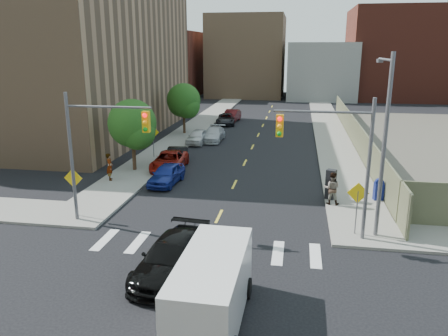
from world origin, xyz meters
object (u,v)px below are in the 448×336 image
(parked_car_blue, at_px, (167,174))
(mailbox, at_px, (379,189))
(black_sedan, at_px, (171,257))
(pedestrian_west, at_px, (110,167))
(payphone, at_px, (331,184))
(pedestrian_east, at_px, (332,188))
(parked_car_silver, at_px, (213,134))
(parked_car_black, at_px, (176,156))
(parked_car_red, at_px, (169,161))
(parked_car_maroon, at_px, (232,116))
(cargo_van, at_px, (213,285))
(parked_car_white, at_px, (198,137))
(parked_car_grey, at_px, (226,119))

(parked_car_blue, xyz_separation_m, mailbox, (13.85, -1.35, 0.10))
(black_sedan, relative_size, pedestrian_west, 2.74)
(payphone, bearing_deg, pedestrian_east, -66.62)
(parked_car_blue, distance_m, parked_car_silver, 14.74)
(parked_car_black, distance_m, pedestrian_east, 14.28)
(black_sedan, height_order, pedestrian_east, pedestrian_east)
(parked_car_red, bearing_deg, parked_car_silver, 79.15)
(parked_car_black, distance_m, black_sedan, 18.05)
(parked_car_red, xyz_separation_m, mailbox, (14.70, -4.92, 0.10))
(parked_car_maroon, bearing_deg, parked_car_silver, -85.11)
(parked_car_black, bearing_deg, parked_car_maroon, 81.39)
(mailbox, distance_m, pedestrian_west, 17.94)
(black_sedan, height_order, pedestrian_west, pedestrian_west)
(parked_car_blue, xyz_separation_m, payphone, (10.95, -1.67, 0.38))
(parked_car_maroon, bearing_deg, parked_car_black, -88.57)
(parked_car_blue, bearing_deg, cargo_van, -63.39)
(parked_car_blue, distance_m, pedestrian_west, 4.07)
(parked_car_white, bearing_deg, parked_car_grey, 88.92)
(parked_car_white, relative_size, pedestrian_west, 2.11)
(black_sedan, distance_m, pedestrian_east, 11.78)
(parked_car_white, xyz_separation_m, pedestrian_west, (-3.20, -13.51, 0.42))
(parked_car_blue, bearing_deg, pedestrian_east, -9.41)
(parked_car_blue, relative_size, parked_car_maroon, 0.90)
(parked_car_red, bearing_deg, pedestrian_east, -31.86)
(payphone, bearing_deg, parked_car_red, 179.47)
(parked_car_blue, height_order, pedestrian_west, pedestrian_west)
(pedestrian_east, bearing_deg, parked_car_maroon, -63.64)
(parked_car_maroon, xyz_separation_m, payphone, (10.50, -28.55, 0.32))
(parked_car_red, bearing_deg, parked_car_white, 85.79)
(parked_car_black, height_order, pedestrian_west, pedestrian_west)
(parked_car_blue, relative_size, pedestrian_east, 2.10)
(parked_car_white, height_order, black_sedan, black_sedan)
(parked_car_white, bearing_deg, cargo_van, -72.26)
(parked_car_silver, distance_m, parked_car_maroon, 12.15)
(parked_car_black, xyz_separation_m, parked_car_grey, (0.96, 19.28, 0.01))
(pedestrian_west, height_order, pedestrian_east, pedestrian_east)
(parked_car_blue, relative_size, payphone, 2.21)
(parked_car_silver, distance_m, parked_car_grey, 9.96)
(parked_car_white, xyz_separation_m, pedestrian_east, (11.80, -15.92, 0.44))
(black_sedan, distance_m, pedestrian_west, 14.20)
(parked_car_grey, relative_size, pedestrian_west, 2.49)
(parked_car_silver, relative_size, parked_car_grey, 0.99)
(parked_car_maroon, xyz_separation_m, pedestrian_east, (10.50, -29.50, 0.37))
(parked_car_red, xyz_separation_m, parked_car_maroon, (1.30, 23.32, 0.05))
(parked_car_black, bearing_deg, black_sedan, -80.05)
(pedestrian_east, bearing_deg, black_sedan, 59.70)
(parked_car_red, bearing_deg, pedestrian_west, -134.45)
(parked_car_grey, xyz_separation_m, cargo_van, (6.04, -39.49, 0.63))
(mailbox, distance_m, pedestrian_east, 3.18)
(parked_car_red, distance_m, mailbox, 15.50)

